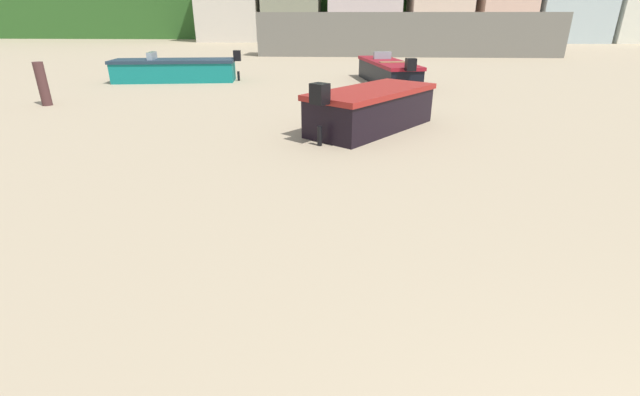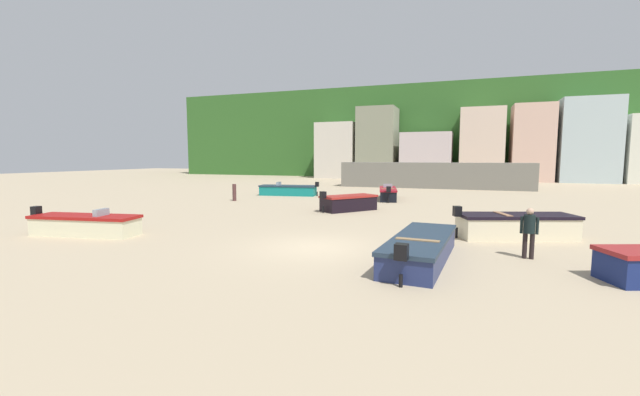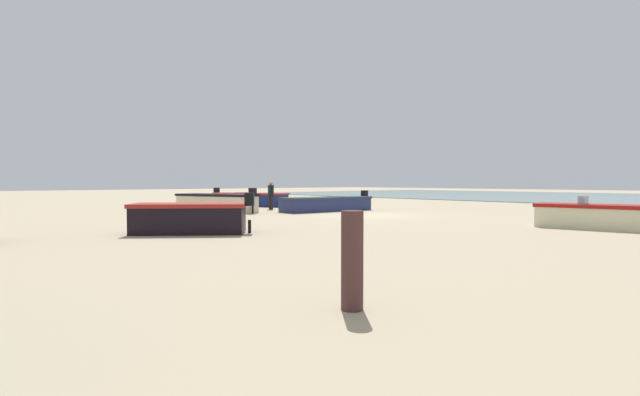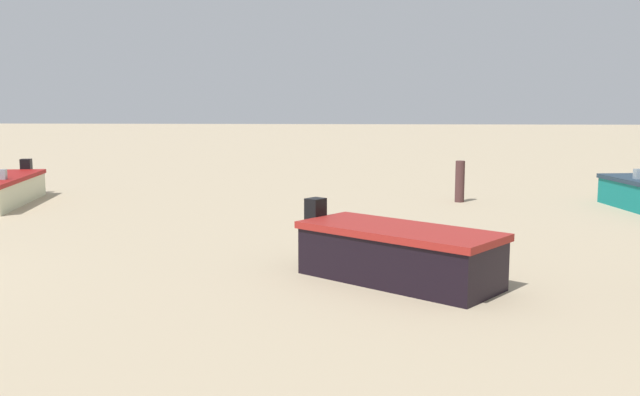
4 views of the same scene
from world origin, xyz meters
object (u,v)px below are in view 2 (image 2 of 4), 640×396
Objects in this scene: boat_black_2 at (348,203)px; boat_cream_5 at (515,226)px; boat_cream_0 at (85,225)px; boat_navy_6 at (421,248)px; beach_walker_foreground at (529,229)px; boat_black_4 at (388,194)px; boat_teal_3 at (288,190)px; mooring_post_near_water at (234,192)px.

boat_cream_5 reaches higher than boat_black_2.
boat_cream_5 reaches higher than boat_cream_0.
boat_navy_6 is (-3.14, -4.90, -0.09)m from boat_cream_5.
boat_cream_0 is 16.74m from beach_walker_foreground.
boat_navy_6 is at bearing -87.90° from boat_black_4.
boat_cream_0 is at bearing -127.96° from boat_black_4.
boat_black_4 is at bearing -169.67° from boat_cream_5.
boat_black_2 is 2.21× the size of beach_walker_foreground.
boat_cream_5 is (7.49, -12.94, 0.05)m from boat_black_4.
boat_teal_3 reaches higher than boat_navy_6.
boat_black_4 is at bearing 143.99° from boat_cream_0.
boat_teal_3 is at bearing 129.36° from boat_navy_6.
boat_black_2 is at bearing -14.03° from mooring_post_near_water.
boat_cream_5 is (15.92, -13.06, 0.05)m from boat_teal_3.
boat_navy_6 is (13.45, 0.54, -0.03)m from boat_cream_0.
boat_black_4 is at bearing 25.69° from mooring_post_near_water.
beach_walker_foreground reaches higher than boat_navy_6.
boat_cream_5 reaches higher than boat_black_4.
boat_cream_0 is at bearing 169.70° from boat_teal_3.
boat_black_2 is 9.70m from mooring_post_near_water.
boat_cream_5 is 19.58m from mooring_post_near_water.
mooring_post_near_water is at bearing -165.91° from boat_black_4.
boat_black_4 is (9.10, 18.37, 0.01)m from boat_cream_0.
boat_navy_6 is at bearing -40.98° from mooring_post_near_water.
beach_walker_foreground reaches higher than boat_black_4.
boat_black_2 is 11.76m from boat_navy_6.
boat_black_4 is at bearing -99.07° from boat_teal_3.
boat_black_2 is at bearing -143.45° from boat_teal_3.
boat_cream_0 is 20.50m from boat_black_4.
mooring_post_near_water is at bearing 175.96° from boat_cream_0.
boat_teal_3 is 4.12× the size of mooring_post_near_water.
boat_black_2 reaches higher than boat_cream_0.
mooring_post_near_water is at bearing 150.66° from boat_teal_3.
beach_walker_foreground is at bearing 87.20° from boat_cream_0.
mooring_post_near_water reaches higher than boat_black_4.
boat_cream_5 is at bearing -137.58° from boat_teal_3.
boat_teal_3 is at bearing -149.10° from boat_cream_5.
boat_cream_5 is 2.92× the size of beach_walker_foreground.
boat_cream_5 is at bearing 95.21° from beach_walker_foreground.
boat_cream_0 is 13.66m from boat_black_2.
boat_teal_3 is at bearing 168.28° from boat_cream_0.
boat_cream_5 is at bearing 4.06° from boat_black_2.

